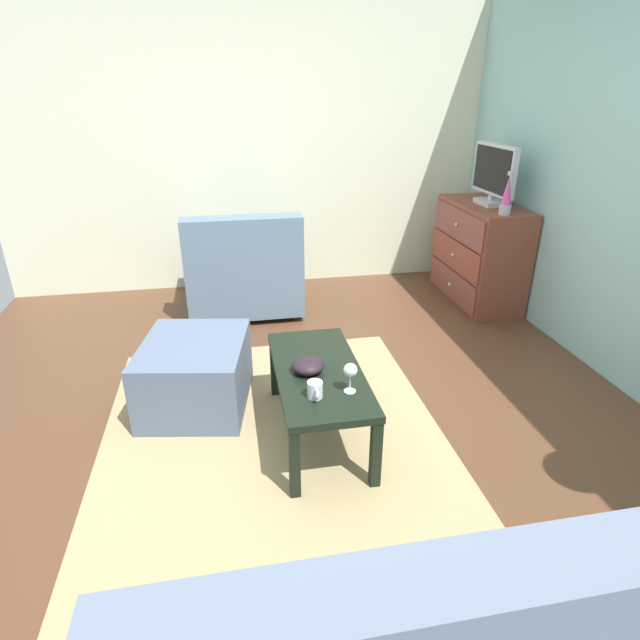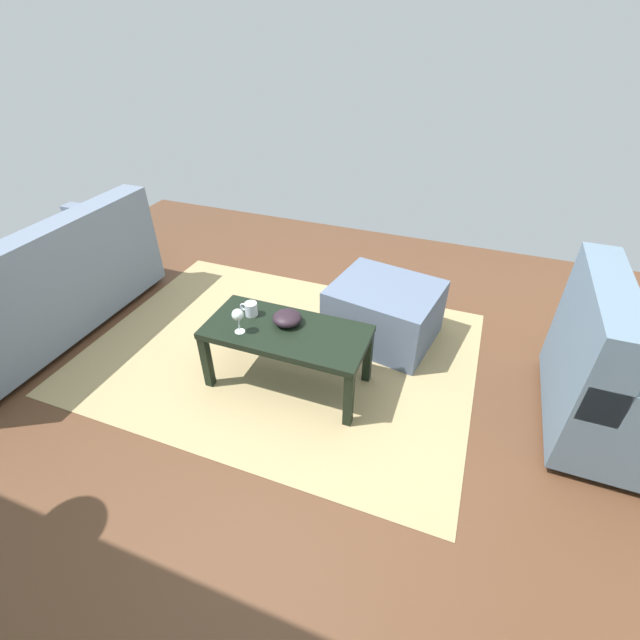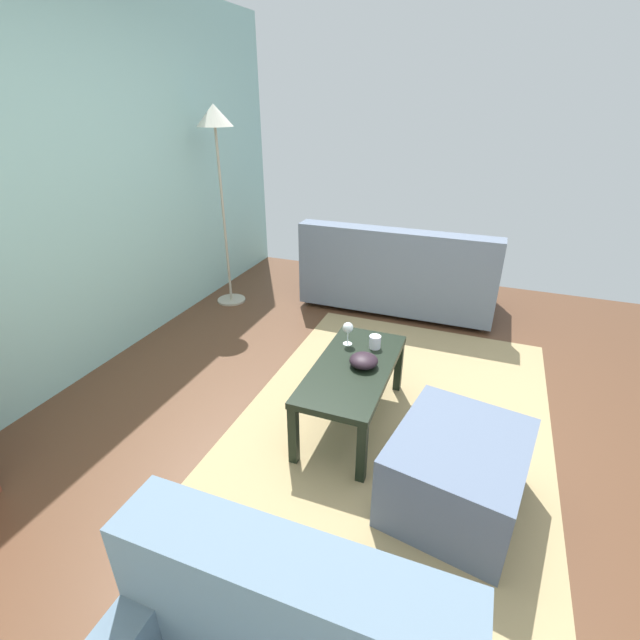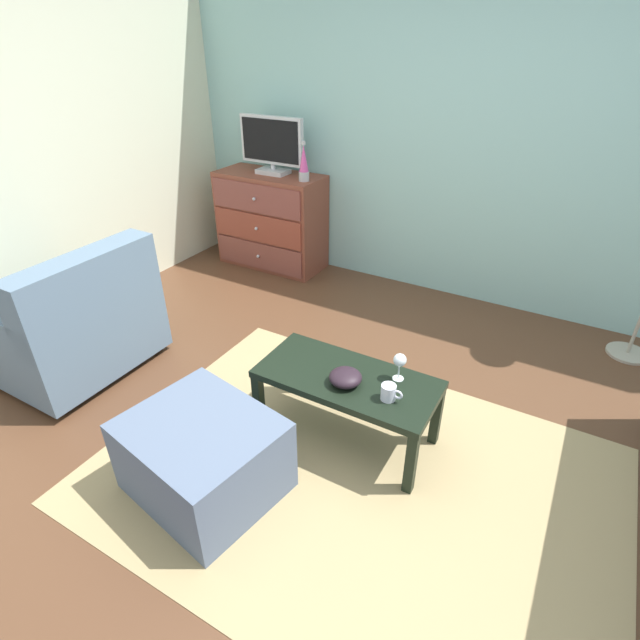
% 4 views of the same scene
% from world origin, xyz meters
% --- Properties ---
extents(ground_plane, '(5.66, 4.76, 0.05)m').
position_xyz_m(ground_plane, '(0.00, 0.00, -0.03)').
color(ground_plane, '#553522').
extents(wall_accent_rear, '(5.66, 0.12, 2.69)m').
position_xyz_m(wall_accent_rear, '(0.00, 2.14, 1.35)').
color(wall_accent_rear, '#92C1BC').
rests_on(wall_accent_rear, ground_plane).
extents(area_rug, '(2.60, 1.90, 0.01)m').
position_xyz_m(area_rug, '(0.20, -0.20, 0.00)').
color(area_rug, tan).
rests_on(area_rug, ground_plane).
extents(coffee_table, '(0.97, 0.45, 0.42)m').
position_xyz_m(coffee_table, '(0.02, 0.05, 0.36)').
color(coffee_table, black).
rests_on(coffee_table, ground_plane).
extents(wine_glass, '(0.07, 0.07, 0.16)m').
position_xyz_m(wine_glass, '(0.27, 0.17, 0.53)').
color(wine_glass, silver).
rests_on(wine_glass, coffee_table).
extents(mug, '(0.11, 0.08, 0.08)m').
position_xyz_m(mug, '(0.29, -0.01, 0.46)').
color(mug, silver).
rests_on(mug, coffee_table).
extents(bowl_decorative, '(0.17, 0.17, 0.08)m').
position_xyz_m(bowl_decorative, '(0.04, -0.01, 0.46)').
color(bowl_decorative, black).
rests_on(bowl_decorative, coffee_table).
extents(couch_large, '(0.85, 1.81, 0.83)m').
position_xyz_m(couch_large, '(1.92, 0.17, 0.33)').
color(couch_large, '#332319').
rests_on(couch_large, ground_plane).
extents(ottoman, '(0.79, 0.71, 0.42)m').
position_xyz_m(ottoman, '(-0.42, -0.63, 0.21)').
color(ottoman, slate).
rests_on(ottoman, ground_plane).
extents(standing_lamp, '(0.32, 0.32, 1.83)m').
position_xyz_m(standing_lamp, '(1.42, 1.78, 1.57)').
color(standing_lamp, '#A59E8C').
rests_on(standing_lamp, ground_plane).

